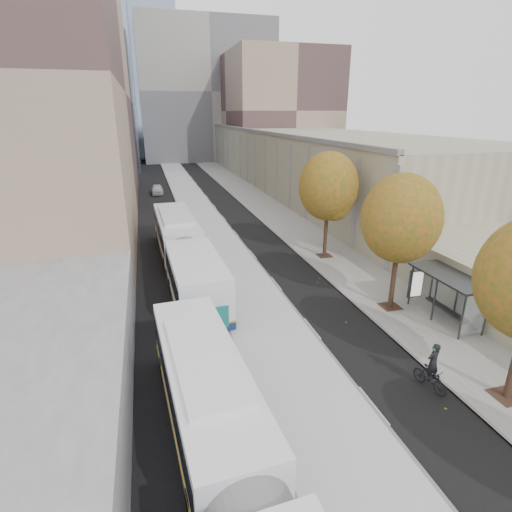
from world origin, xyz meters
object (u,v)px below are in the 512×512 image
object	(u,v)px
bus_far	(183,250)
distant_car	(157,189)
bus_shelter	(452,282)
cyclist	(431,372)
bus_near	(237,482)

from	to	relation	value
bus_far	distant_car	distance (m)	30.26
bus_shelter	cyclist	distance (m)	6.72
bus_near	bus_far	size ratio (longest dim) A/B	0.92
bus_shelter	bus_far	xyz separation A→B (m)	(-12.91, 10.54, -0.50)
bus_far	cyclist	xyz separation A→B (m)	(8.27, -15.20, -0.92)
bus_near	cyclist	xyz separation A→B (m)	(8.74, 3.52, -0.77)
bus_near	distant_car	size ratio (longest dim) A/B	4.43
bus_shelter	bus_near	size ratio (longest dim) A/B	0.26
bus_far	distant_car	world-z (taller)	bus_far
distant_car	bus_far	bearing A→B (deg)	-88.63
bus_near	distant_car	xyz separation A→B (m)	(-0.25, 48.95, -0.89)
bus_far	cyclist	bearing A→B (deg)	-63.20
cyclist	bus_far	bearing A→B (deg)	105.47
bus_near	cyclist	bearing A→B (deg)	18.30
bus_far	bus_near	bearing A→B (deg)	-93.20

